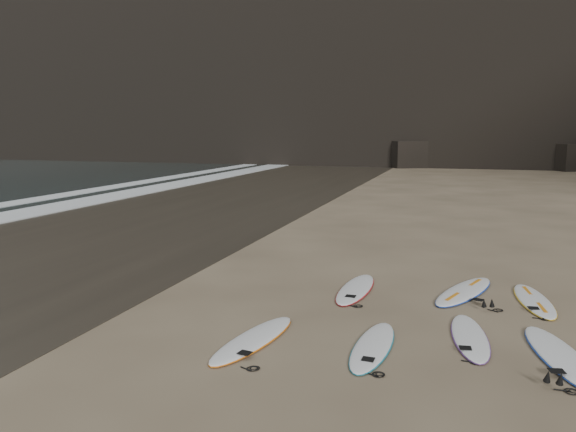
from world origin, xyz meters
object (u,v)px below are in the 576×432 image
surfboard_0 (254,339)px  surfboard_2 (470,336)px  surfboard_3 (561,356)px  surfboard_7 (534,300)px  surfboard_6 (464,291)px  surfboard_1 (373,345)px  surfboard_5 (356,289)px

surfboard_0 → surfboard_2: size_ratio=1.08×
surfboard_3 → surfboard_7: (-0.06, 3.03, -0.00)m
surfboard_2 → surfboard_3: (1.36, -0.47, 0.01)m
surfboard_6 → surfboard_7: (1.39, -0.26, -0.01)m
surfboard_1 → surfboard_7: bearing=53.3°
surfboard_2 → surfboard_6: bearing=85.2°
surfboard_2 → surfboard_5: bearing=129.6°
surfboard_5 → surfboard_6: surfboard_6 is taller
surfboard_2 → surfboard_5: surfboard_5 is taller
surfboard_6 → surfboard_2: bearing=-68.1°
surfboard_5 → surfboard_7: (3.70, 0.26, -0.00)m
surfboard_1 → surfboard_6: bearing=71.4°
surfboard_0 → surfboard_5: size_ratio=0.97×
surfboard_0 → surfboard_2: bearing=28.9°
surfboard_2 → surfboard_3: size_ratio=0.87×
surfboard_0 → surfboard_2: 3.71m
surfboard_0 → surfboard_5: surfboard_5 is taller
surfboard_1 → surfboard_0: bearing=-168.8°
surfboard_1 → surfboard_7: size_ratio=0.95×
surfboard_0 → surfboard_3: bearing=18.5°
surfboard_2 → surfboard_6: surfboard_6 is taller
surfboard_1 → surfboard_2: 1.78m
surfboard_0 → surfboard_1: size_ratio=1.07×
surfboard_1 → surfboard_3: size_ratio=0.87×
surfboard_1 → surfboard_2: size_ratio=1.01×
surfboard_3 → surfboard_6: 3.59m
surfboard_1 → surfboard_6: surfboard_6 is taller
surfboard_7 → surfboard_3: bearing=-96.1°
surfboard_0 → surfboard_7: (4.80, 3.78, -0.00)m
surfboard_2 → surfboard_6: (-0.09, 2.82, 0.01)m
surfboard_0 → surfboard_1: 2.00m
surfboard_3 → surfboard_7: 3.03m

